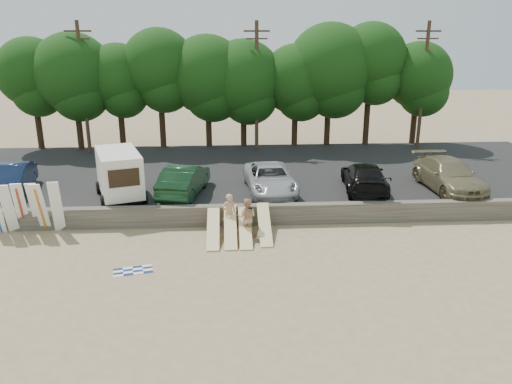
{
  "coord_description": "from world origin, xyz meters",
  "views": [
    {
      "loc": [
        -0.22,
        -19.64,
        8.94
      ],
      "look_at": [
        1.16,
        3.0,
        1.65
      ],
      "focal_mm": 35.0,
      "sensor_mm": 36.0,
      "label": 1
    }
  ],
  "objects_px": {
    "car_0": "(12,179)",
    "car_2": "(270,179)",
    "beachgoer_a": "(229,213)",
    "box_trailer": "(119,172)",
    "car_1": "(184,180)",
    "beachgoer_b": "(247,217)",
    "car_4": "(449,175)",
    "cooler": "(249,226)",
    "car_3": "(364,177)"
  },
  "relations": [
    {
      "from": "car_0",
      "to": "car_2",
      "type": "bearing_deg",
      "value": -9.77
    },
    {
      "from": "car_2",
      "to": "beachgoer_a",
      "type": "height_order",
      "value": "car_2"
    },
    {
      "from": "car_0",
      "to": "beachgoer_a",
      "type": "relative_size",
      "value": 2.49
    },
    {
      "from": "box_trailer",
      "to": "car_1",
      "type": "bearing_deg",
      "value": -11.99
    },
    {
      "from": "box_trailer",
      "to": "beachgoer_b",
      "type": "height_order",
      "value": "box_trailer"
    },
    {
      "from": "car_4",
      "to": "cooler",
      "type": "bearing_deg",
      "value": -165.87
    },
    {
      "from": "box_trailer",
      "to": "car_4",
      "type": "xyz_separation_m",
      "value": [
        17.54,
        0.29,
        -0.55
      ]
    },
    {
      "from": "car_0",
      "to": "car_3",
      "type": "height_order",
      "value": "car_3"
    },
    {
      "from": "car_2",
      "to": "beachgoer_a",
      "type": "distance_m",
      "value": 4.44
    },
    {
      "from": "car_3",
      "to": "cooler",
      "type": "relative_size",
      "value": 13.86
    },
    {
      "from": "car_0",
      "to": "cooler",
      "type": "relative_size",
      "value": 12.19
    },
    {
      "from": "car_1",
      "to": "beachgoer_a",
      "type": "bearing_deg",
      "value": 134.07
    },
    {
      "from": "beachgoer_a",
      "to": "beachgoer_b",
      "type": "distance_m",
      "value": 0.98
    },
    {
      "from": "car_3",
      "to": "beachgoer_a",
      "type": "distance_m",
      "value": 8.25
    },
    {
      "from": "car_3",
      "to": "car_4",
      "type": "bearing_deg",
      "value": -174.75
    },
    {
      "from": "car_1",
      "to": "car_4",
      "type": "height_order",
      "value": "car_4"
    },
    {
      "from": "car_2",
      "to": "beachgoer_b",
      "type": "bearing_deg",
      "value": -112.03
    },
    {
      "from": "car_1",
      "to": "beachgoer_a",
      "type": "height_order",
      "value": "car_1"
    },
    {
      "from": "car_2",
      "to": "beachgoer_a",
      "type": "bearing_deg",
      "value": -124.32
    },
    {
      "from": "car_2",
      "to": "car_1",
      "type": "bearing_deg",
      "value": 178.46
    },
    {
      "from": "car_0",
      "to": "cooler",
      "type": "distance_m",
      "value": 13.18
    },
    {
      "from": "box_trailer",
      "to": "car_4",
      "type": "distance_m",
      "value": 17.55
    },
    {
      "from": "car_2",
      "to": "beachgoer_a",
      "type": "xyz_separation_m",
      "value": [
        -2.24,
        -3.8,
        -0.51
      ]
    },
    {
      "from": "car_1",
      "to": "car_2",
      "type": "xyz_separation_m",
      "value": [
        4.57,
        0.18,
        -0.07
      ]
    },
    {
      "from": "box_trailer",
      "to": "car_1",
      "type": "xyz_separation_m",
      "value": [
        3.26,
        0.36,
        -0.58
      ]
    },
    {
      "from": "car_0",
      "to": "car_4",
      "type": "height_order",
      "value": "car_4"
    },
    {
      "from": "car_4",
      "to": "car_3",
      "type": "bearing_deg",
      "value": 175.57
    },
    {
      "from": "car_1",
      "to": "car_3",
      "type": "bearing_deg",
      "value": -168.17
    },
    {
      "from": "box_trailer",
      "to": "beachgoer_b",
      "type": "xyz_separation_m",
      "value": [
        6.39,
        -3.83,
        -1.18
      ]
    },
    {
      "from": "car_2",
      "to": "beachgoer_b",
      "type": "relative_size",
      "value": 2.92
    },
    {
      "from": "car_2",
      "to": "car_3",
      "type": "distance_m",
      "value": 5.12
    },
    {
      "from": "car_3",
      "to": "cooler",
      "type": "height_order",
      "value": "car_3"
    },
    {
      "from": "beachgoer_b",
      "to": "car_4",
      "type": "bearing_deg",
      "value": -148.32
    },
    {
      "from": "cooler",
      "to": "beachgoer_a",
      "type": "bearing_deg",
      "value": -155.61
    },
    {
      "from": "car_3",
      "to": "beachgoer_a",
      "type": "bearing_deg",
      "value": 34.01
    },
    {
      "from": "beachgoer_b",
      "to": "box_trailer",
      "type": "bearing_deg",
      "value": -19.51
    },
    {
      "from": "car_1",
      "to": "beachgoer_b",
      "type": "xyz_separation_m",
      "value": [
        3.13,
        -4.19,
        -0.6
      ]
    },
    {
      "from": "car_3",
      "to": "beachgoer_a",
      "type": "height_order",
      "value": "car_3"
    },
    {
      "from": "car_0",
      "to": "beachgoer_b",
      "type": "relative_size",
      "value": 2.55
    },
    {
      "from": "box_trailer",
      "to": "car_0",
      "type": "height_order",
      "value": "box_trailer"
    },
    {
      "from": "beachgoer_a",
      "to": "cooler",
      "type": "height_order",
      "value": "beachgoer_a"
    },
    {
      "from": "box_trailer",
      "to": "car_0",
      "type": "xyz_separation_m",
      "value": [
        -5.93,
        1.18,
        -0.62
      ]
    },
    {
      "from": "car_4",
      "to": "car_0",
      "type": "bearing_deg",
      "value": 175.42
    },
    {
      "from": "car_1",
      "to": "car_3",
      "type": "xyz_separation_m",
      "value": [
        9.68,
        0.09,
        -0.04
      ]
    },
    {
      "from": "car_0",
      "to": "car_1",
      "type": "height_order",
      "value": "car_1"
    },
    {
      "from": "car_2",
      "to": "beachgoer_a",
      "type": "relative_size",
      "value": 2.85
    },
    {
      "from": "car_4",
      "to": "cooler",
      "type": "relative_size",
      "value": 15.07
    },
    {
      "from": "beachgoer_b",
      "to": "car_2",
      "type": "bearing_deg",
      "value": -96.83
    },
    {
      "from": "car_0",
      "to": "car_1",
      "type": "distance_m",
      "value": 9.22
    },
    {
      "from": "car_2",
      "to": "beachgoer_b",
      "type": "height_order",
      "value": "car_2"
    }
  ]
}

